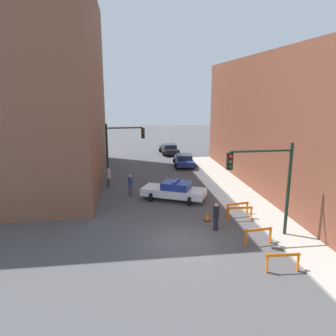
{
  "coord_description": "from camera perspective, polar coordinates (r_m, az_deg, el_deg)",
  "views": [
    {
      "loc": [
        -2.99,
        -16.06,
        8.03
      ],
      "look_at": [
        0.42,
        8.41,
        2.14
      ],
      "focal_mm": 35.0,
      "sensor_mm": 36.0,
      "label": 1
    }
  ],
  "objects": [
    {
      "name": "ground_plane",
      "position": [
        18.2,
        2.41,
        -12.78
      ],
      "size": [
        120.0,
        120.0,
        0.0
      ],
      "primitive_type": "plane",
      "color": "#4C4C4F"
    },
    {
      "name": "sidewalk_right",
      "position": [
        20.15,
        20.36,
        -10.78
      ],
      "size": [
        2.4,
        44.0,
        0.12
      ],
      "color": "#B2ADA3",
      "rests_on": "ground_plane"
    },
    {
      "name": "building_corner_left",
      "position": [
        31.39,
        -25.25,
        12.55
      ],
      "size": [
        14.0,
        20.0,
        16.48
      ],
      "color": "brown",
      "rests_on": "ground_plane"
    },
    {
      "name": "building_right",
      "position": [
        29.23,
        26.42,
        6.83
      ],
      "size": [
        12.0,
        28.0,
        10.77
      ],
      "color": "brown",
      "rests_on": "ground_plane"
    },
    {
      "name": "traffic_light_near",
      "position": [
        18.37,
        17.2,
        -1.38
      ],
      "size": [
        3.64,
        0.35,
        5.2
      ],
      "color": "black",
      "rests_on": "sidewalk_right"
    },
    {
      "name": "traffic_light_far",
      "position": [
        29.39,
        -8.46,
        4.19
      ],
      "size": [
        3.44,
        0.35,
        5.2
      ],
      "color": "black",
      "rests_on": "ground_plane"
    },
    {
      "name": "police_car",
      "position": [
        24.52,
        1.11,
        -3.93
      ],
      "size": [
        5.04,
        3.71,
        1.52
      ],
      "rotation": [
        0.0,
        0.0,
        1.12
      ],
      "color": "white",
      "rests_on": "ground_plane"
    },
    {
      "name": "parked_car_near",
      "position": [
        35.41,
        2.81,
        1.4
      ],
      "size": [
        2.54,
        4.45,
        1.31
      ],
      "rotation": [
        0.0,
        0.0,
        -0.1
      ],
      "color": "navy",
      "rests_on": "ground_plane"
    },
    {
      "name": "parked_car_mid",
      "position": [
        42.12,
        0.21,
        3.35
      ],
      "size": [
        2.42,
        4.39,
        1.31
      ],
      "rotation": [
        0.0,
        0.0,
        0.05
      ],
      "color": "black",
      "rests_on": "ground_plane"
    },
    {
      "name": "pedestrian_crossing",
      "position": [
        25.71,
        -6.54,
        -2.87
      ],
      "size": [
        0.37,
        0.37,
        1.66
      ],
      "rotation": [
        0.0,
        0.0,
        1.54
      ],
      "color": "#474C66",
      "rests_on": "ground_plane"
    },
    {
      "name": "pedestrian_corner",
      "position": [
        28.03,
        -10.28,
        -1.63
      ],
      "size": [
        0.41,
        0.41,
        1.66
      ],
      "rotation": [
        0.0,
        0.0,
        0.14
      ],
      "color": "#474C66",
      "rests_on": "ground_plane"
    },
    {
      "name": "pedestrian_sidewalk",
      "position": [
        19.5,
        8.36,
        -8.31
      ],
      "size": [
        0.45,
        0.45,
        1.66
      ],
      "rotation": [
        0.0,
        0.0,
        4.42
      ],
      "color": "black",
      "rests_on": "ground_plane"
    },
    {
      "name": "barrier_front",
      "position": [
        16.13,
        19.36,
        -14.77
      ],
      "size": [
        1.6,
        0.25,
        0.9
      ],
      "rotation": [
        0.0,
        0.0,
        -0.06
      ],
      "color": "orange",
      "rests_on": "ground_plane"
    },
    {
      "name": "barrier_mid",
      "position": [
        18.35,
        15.45,
        -10.93
      ],
      "size": [
        1.6,
        0.32,
        0.9
      ],
      "rotation": [
        0.0,
        0.0,
        0.11
      ],
      "color": "orange",
      "rests_on": "ground_plane"
    },
    {
      "name": "barrier_back",
      "position": [
        21.27,
        12.43,
        -7.32
      ],
      "size": [
        1.6,
        0.28,
        0.9
      ],
      "rotation": [
        0.0,
        0.0,
        -0.08
      ],
      "color": "orange",
      "rests_on": "ground_plane"
    },
    {
      "name": "barrier_corner",
      "position": [
        21.95,
        11.99,
        -6.64
      ],
      "size": [
        1.59,
        0.38,
        0.9
      ],
      "rotation": [
        0.0,
        0.0,
        0.15
      ],
      "color": "orange",
      "rests_on": "ground_plane"
    },
    {
      "name": "traffic_cone",
      "position": [
        20.97,
        6.91,
        -8.28
      ],
      "size": [
        0.36,
        0.36,
        0.66
      ],
      "color": "black",
      "rests_on": "ground_plane"
    }
  ]
}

